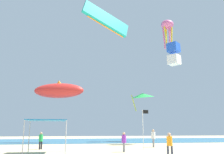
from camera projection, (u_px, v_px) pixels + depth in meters
The scene contains 12 objects.
ocean_strip at pixel (89, 141), 41.40m from camera, with size 110.00×18.47×0.03m, color teal.
canopy_tent at pixel (47, 122), 19.89m from camera, with size 3.11×3.04×2.60m.
person_leftmost at pixel (153, 137), 26.47m from camera, with size 0.44×0.46×1.87m.
person_central at pixel (124, 140), 20.81m from camera, with size 0.39×0.43×1.63m.
person_rightmost at pixel (41, 139), 23.51m from camera, with size 0.38×0.39×1.61m.
person_far_shore at pixel (170, 143), 17.07m from camera, with size 0.44×0.39×1.63m.
banner_flag at pixel (144, 125), 23.77m from camera, with size 0.61×0.06×3.71m.
kite_parafoil_teal at pixel (106, 20), 21.01m from camera, with size 4.28×1.93×2.74m.
kite_inflatable_red at pixel (59, 90), 36.37m from camera, with size 7.85×4.50×3.02m.
kite_delta_green at pixel (142, 95), 39.45m from camera, with size 5.23×5.23×3.05m.
kite_octopus_pink at pixel (167, 26), 43.04m from camera, with size 2.94×2.94×5.07m.
kite_box_blue at pixel (174, 54), 34.40m from camera, with size 2.05×2.06×3.09m.
Camera 1 is at (-3.92, -16.30, 1.85)m, focal length 39.67 mm.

